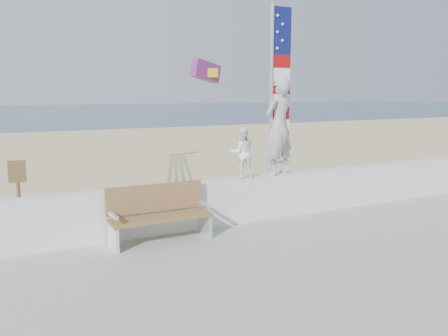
{
  "coord_description": "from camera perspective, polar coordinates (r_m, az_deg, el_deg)",
  "views": [
    {
      "loc": [
        -4.05,
        -6.19,
        2.79
      ],
      "look_at": [
        0.2,
        1.8,
        1.35
      ],
      "focal_mm": 38.0,
      "sensor_mm": 36.0,
      "label": 1
    }
  ],
  "objects": [
    {
      "name": "seawall",
      "position": [
        9.39,
        -1.65,
        -4.26
      ],
      "size": [
        30.0,
        0.35,
        0.9
      ],
      "primitive_type": "cube",
      "color": "white",
      "rests_on": "boardwalk"
    },
    {
      "name": "sand",
      "position": [
        15.96,
        -12.88,
        -1.1
      ],
      "size": [
        90.0,
        40.0,
        0.08
      ],
      "primitive_type": "cube",
      "color": "beige",
      "rests_on": "ground"
    },
    {
      "name": "sign",
      "position": [
        9.78,
        -23.5,
        -2.61
      ],
      "size": [
        0.32,
        0.07,
        1.46
      ],
      "color": "brown",
      "rests_on": "sand"
    },
    {
      "name": "parafoil_kite",
      "position": [
        13.35,
        -2.12,
        11.56
      ],
      "size": [
        0.99,
        0.52,
        0.66
      ],
      "color": "red",
      "rests_on": "ground"
    },
    {
      "name": "flag",
      "position": [
        9.91,
        6.34,
        10.16
      ],
      "size": [
        0.5,
        0.08,
        3.5
      ],
      "color": "silver",
      "rests_on": "seawall"
    },
    {
      "name": "adult",
      "position": [
        9.98,
        6.62,
        4.96
      ],
      "size": [
        0.84,
        0.66,
        2.02
      ],
      "primitive_type": "imported",
      "rotation": [
        0.0,
        0.0,
        3.41
      ],
      "color": "#A3A3A9",
      "rests_on": "seawall"
    },
    {
      "name": "bench",
      "position": [
        8.5,
        -7.84,
        -5.37
      ],
      "size": [
        1.8,
        0.57,
        1.0
      ],
      "color": "olive",
      "rests_on": "boardwalk"
    },
    {
      "name": "child",
      "position": [
        9.56,
        2.2,
        1.87
      ],
      "size": [
        0.58,
        0.5,
        1.04
      ],
      "primitive_type": "imported",
      "rotation": [
        0.0,
        0.0,
        2.91
      ],
      "color": "white",
      "rests_on": "seawall"
    },
    {
      "name": "ground",
      "position": [
        7.91,
        4.95,
        -11.66
      ],
      "size": [
        220.0,
        220.0,
        0.0
      ],
      "primitive_type": "plane",
      "color": "#304560",
      "rests_on": "ground"
    }
  ]
}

